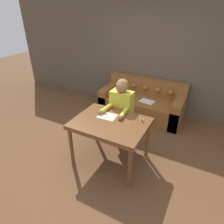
# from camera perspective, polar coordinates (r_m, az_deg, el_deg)

# --- Properties ---
(ground_plane) EXTENTS (16.00, 16.00, 0.00)m
(ground_plane) POSITION_cam_1_polar(r_m,az_deg,el_deg) (3.62, -2.46, -12.64)
(ground_plane) COLOR brown
(wall_back) EXTENTS (8.00, 0.06, 2.60)m
(wall_back) POSITION_cam_1_polar(r_m,az_deg,el_deg) (4.87, 10.88, 15.38)
(wall_back) COLOR brown
(wall_back) RESTS_ON ground_plane
(dining_table) EXTENTS (1.15, 0.87, 0.77)m
(dining_table) POSITION_cam_1_polar(r_m,az_deg,el_deg) (3.14, -0.51, -4.10)
(dining_table) COLOR brown
(dining_table) RESTS_ON ground_plane
(couch) EXTENTS (1.88, 0.87, 0.82)m
(couch) POSITION_cam_1_polar(r_m,az_deg,el_deg) (4.80, 8.66, 2.61)
(couch) COLOR brown
(couch) RESTS_ON ground_plane
(person) EXTENTS (0.45, 0.62, 1.27)m
(person) POSITION_cam_1_polar(r_m,az_deg,el_deg) (3.62, 2.65, -0.06)
(person) COLOR #33281E
(person) RESTS_ON ground_plane
(pattern_paper_main) EXTENTS (0.30, 0.25, 0.00)m
(pattern_paper_main) POSITION_cam_1_polar(r_m,az_deg,el_deg) (3.25, -1.32, -1.17)
(pattern_paper_main) COLOR beige
(pattern_paper_main) RESTS_ON dining_table
(scissors) EXTENTS (0.23, 0.10, 0.01)m
(scissors) POSITION_cam_1_polar(r_m,az_deg,el_deg) (3.29, -1.71, -0.71)
(scissors) COLOR silver
(scissors) RESTS_ON dining_table
(thread_spool) EXTENTS (0.04, 0.04, 0.05)m
(thread_spool) POSITION_cam_1_polar(r_m,az_deg,el_deg) (3.14, 8.54, -2.26)
(thread_spool) COLOR red
(thread_spool) RESTS_ON dining_table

